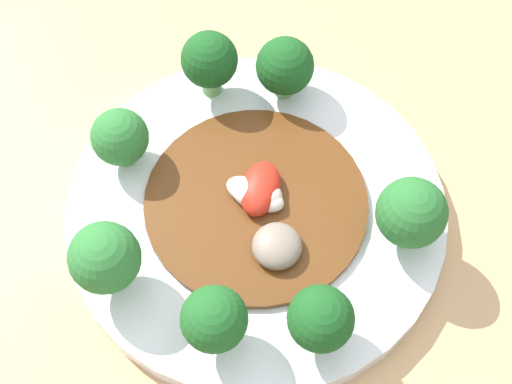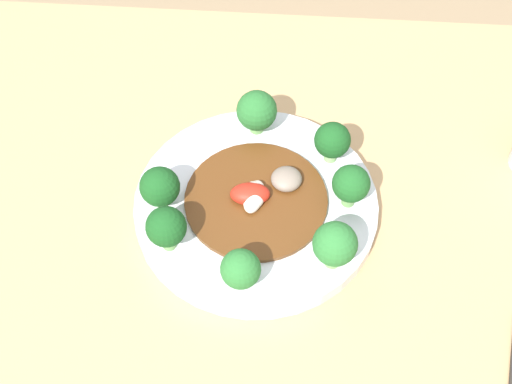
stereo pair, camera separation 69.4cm
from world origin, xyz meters
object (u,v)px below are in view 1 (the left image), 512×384
object	(u,v)px
broccoli_southwest	(321,319)
broccoli_south	(411,213)
broccoli_northwest	(105,259)
broccoli_east	(285,67)
broccoli_north	(120,138)
stirfry_center	(259,204)
plate	(256,210)
broccoli_northeast	(209,61)
broccoli_west	(214,320)

from	to	relation	value
broccoli_southwest	broccoli_south	distance (m)	0.11
broccoli_northwest	broccoli_south	size ratio (longest dim) A/B	1.06
broccoli_east	broccoli_north	world-z (taller)	broccoli_east
broccoli_east	stirfry_center	distance (m)	0.13
plate	broccoli_south	bearing A→B (deg)	-86.35
plate	broccoli_northeast	bearing A→B (deg)	36.07
broccoli_north	broccoli_south	size ratio (longest dim) A/B	0.86
broccoli_west	stirfry_center	world-z (taller)	broccoli_west
broccoli_southwest	stirfry_center	bearing A→B (deg)	38.96
broccoli_east	broccoli_northwest	xyz separation A→B (m)	(-0.22, 0.07, 0.01)
broccoli_south	stirfry_center	distance (m)	0.12
broccoli_southwest	broccoli_north	bearing A→B (deg)	62.28
plate	broccoli_northwest	xyz separation A→B (m)	(-0.10, 0.08, 0.05)
broccoli_north	broccoli_northwest	xyz separation A→B (m)	(-0.11, -0.04, 0.01)
stirfry_center	broccoli_northeast	bearing A→B (deg)	36.48
broccoli_west	plate	bearing A→B (deg)	3.11
broccoli_northeast	stirfry_center	xyz separation A→B (m)	(-0.10, -0.08, -0.03)
broccoli_west	broccoli_southwest	size ratio (longest dim) A/B	1.04
plate	broccoli_west	world-z (taller)	broccoli_west
plate	broccoli_north	bearing A→B (deg)	85.62
broccoli_southwest	broccoli_northwest	bearing A→B (deg)	91.46
broccoli_northeast	broccoli_west	xyz separation A→B (m)	(-0.22, -0.08, -0.00)
broccoli_south	broccoli_east	bearing A→B (deg)	49.87
broccoli_northeast	broccoli_northwest	bearing A→B (deg)	177.06
broccoli_west	broccoli_northwest	world-z (taller)	broccoli_northwest
broccoli_east	broccoli_south	size ratio (longest dim) A/B	0.92
broccoli_southwest	broccoli_south	xyz separation A→B (m)	(0.10, -0.04, 0.00)
broccoli_northwest	broccoli_south	distance (m)	0.23
plate	broccoli_northeast	world-z (taller)	broccoli_northeast
broccoli_northeast	broccoli_west	bearing A→B (deg)	-159.88
broccoli_west	broccoli_southwest	xyz separation A→B (m)	(0.02, -0.07, -0.00)
broccoli_northeast	broccoli_north	size ratio (longest dim) A/B	1.17
plate	broccoli_east	xyz separation A→B (m)	(0.12, 0.01, 0.05)
broccoli_northwest	stirfry_center	size ratio (longest dim) A/B	0.38
broccoli_west	stirfry_center	bearing A→B (deg)	1.72
plate	broccoli_south	distance (m)	0.13
broccoli_west	broccoli_north	distance (m)	0.18
broccoli_west	broccoli_south	world-z (taller)	broccoli_south
broccoli_northwest	broccoli_northeast	bearing A→B (deg)	-2.94
broccoli_northeast	broccoli_east	bearing A→B (deg)	-74.05
plate	broccoli_east	world-z (taller)	broccoli_east
broccoli_northeast	broccoli_south	bearing A→B (deg)	-115.66
plate	stirfry_center	distance (m)	0.02
broccoli_southwest	broccoli_east	bearing A→B (deg)	22.48
broccoli_north	broccoli_southwest	distance (m)	0.22
broccoli_south	stirfry_center	bearing A→B (deg)	94.92
broccoli_west	stirfry_center	distance (m)	0.12
broccoli_west	broccoli_northwest	xyz separation A→B (m)	(0.02, 0.09, 0.00)
broccoli_east	broccoli_north	bearing A→B (deg)	135.49
broccoli_south	plate	bearing A→B (deg)	93.65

